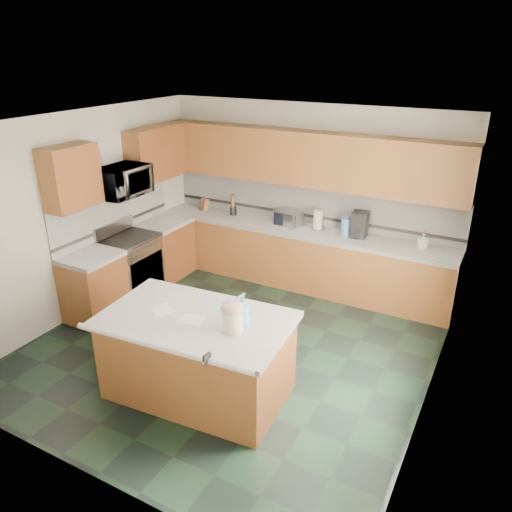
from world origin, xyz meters
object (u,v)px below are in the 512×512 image
Objects in this scene: island_top at (196,320)px; toaster_oven at (288,218)px; treat_jar at (233,321)px; island_base at (198,358)px; knife_block at (204,205)px; soap_bottle_island at (243,310)px; coffee_maker at (360,224)px.

island_top is 4.86× the size of toaster_oven.
island_base is at bearing -177.07° from treat_jar.
island_base is 3.56m from knife_block.
treat_jar is at bearing -103.38° from soap_bottle_island.
treat_jar is 3.04m from coffee_maker.
knife_block is 0.54× the size of coffee_maker.
island_top is 0.48m from treat_jar.
island_base is 0.46m from island_top.
knife_block is (-2.38, 2.88, -0.08)m from soap_bottle_island.
treat_jar is (0.46, -0.04, 0.14)m from island_top.
treat_jar is at bearing -8.79° from island_top.
knife_block is 1.52m from toaster_oven.
island_top is 9.65× the size of knife_block.
treat_jar is 0.54× the size of toaster_oven.
toaster_oven is at bearing 176.40° from coffee_maker.
island_base is 4.90× the size of coffee_maker.
toaster_oven is at bearing 14.26° from knife_block.
coffee_maker is (1.10, 0.03, 0.07)m from toaster_oven.
knife_block is 0.50× the size of toaster_oven.
island_base is 9.14× the size of knife_block.
soap_bottle_island is at bearing -36.17° from knife_block.
island_top is 0.55m from soap_bottle_island.
knife_block is at bearing 118.08° from island_top.
knife_block is at bearing 175.50° from coffee_maker.
toaster_oven is (-0.36, 2.96, 0.60)m from island_base.
coffee_maker is at bearing 14.91° from knife_block.
soap_bottle_island is 1.79× the size of knife_block.
soap_bottle_island reaches higher than toaster_oven.
island_top is (-0.00, 0.00, 0.46)m from island_base.
treat_jar is at bearing -62.29° from toaster_oven.
toaster_oven is (-0.82, 3.00, 0.01)m from treat_jar.
soap_bottle_island reaches higher than island_base.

